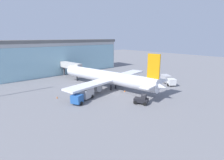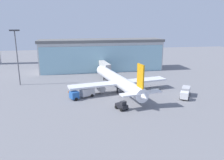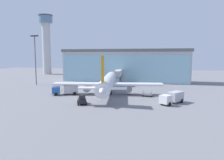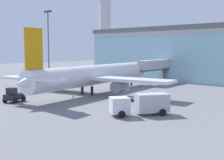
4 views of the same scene
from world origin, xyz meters
The scene contains 12 objects.
ground centered at (0.00, 0.00, 0.00)m, with size 240.00×240.00×0.00m, color slate.
terminal_building centered at (0.00, 36.99, 6.99)m, with size 55.07×12.88×13.99m.
jet_bridge centered at (-0.45, 25.61, 4.24)m, with size 3.59×12.54×5.62m.
control_tower centered at (-52.91, 61.94, 20.28)m, with size 8.33×8.33×35.20m.
apron_light_mast centered at (-31.43, 17.24, 11.21)m, with size 3.20×0.40×18.92m.
airplane centered at (0.90, 4.26, 3.37)m, with size 31.83×36.88×11.24m.
catering_truck centered at (-10.40, -0.09, 1.47)m, with size 7.51×5.25×2.65m.
fuel_truck centered at (19.08, -4.70, 1.47)m, with size 5.87×7.30×2.65m.
baggage_cart centered at (12.55, 2.63, 0.50)m, with size 2.95×1.89×1.50m.
pushback_tug centered at (-1.28, -10.70, 0.97)m, with size 3.23×3.66×2.30m.
safety_cone_nose centered at (2.17, -1.69, 0.28)m, with size 0.36×0.36×0.55m, color orange.
safety_cone_wingtip centered at (-14.74, 5.62, 0.28)m, with size 0.36×0.36×0.55m, color orange.
Camera 3 is at (17.50, -57.17, 11.28)m, focal length 35.00 mm.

